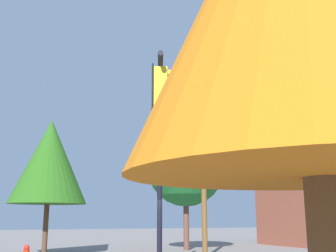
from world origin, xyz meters
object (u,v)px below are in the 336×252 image
at_px(utility_pole, 204,178).
at_px(tree_far, 186,168).
at_px(tree_mid, 50,161).
at_px(brick_building, 322,182).
at_px(signal_pole_assembly, 161,127).

height_order(utility_pole, tree_far, utility_pole).
bearing_deg(tree_mid, tree_far, 91.21).
relative_size(utility_pole, brick_building, 0.82).
height_order(signal_pole_assembly, tree_mid, tree_mid).
xyz_separation_m(utility_pole, tree_far, (-4.86, 1.39, 1.09)).
bearing_deg(signal_pole_assembly, utility_pole, 140.55).
height_order(utility_pole, tree_mid, utility_pole).
relative_size(tree_mid, brick_building, 0.80).
bearing_deg(brick_building, signal_pole_assembly, -57.58).
bearing_deg(brick_building, tree_far, -87.64).
xyz_separation_m(signal_pole_assembly, tree_far, (-10.40, 5.95, 0.06)).
height_order(utility_pole, brick_building, brick_building).
bearing_deg(brick_building, tree_mid, -88.13).
height_order(tree_far, brick_building, brick_building).
distance_m(utility_pole, brick_building, 13.63).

